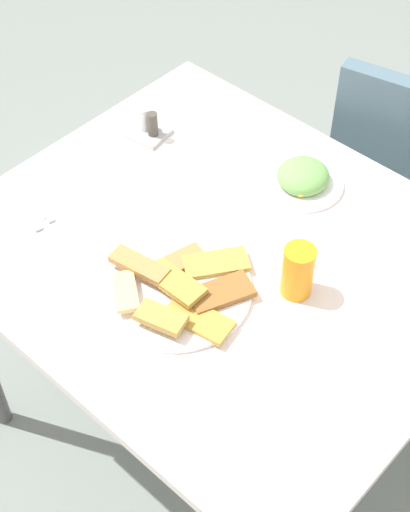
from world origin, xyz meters
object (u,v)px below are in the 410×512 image
Objects in this scene: dining_chair at (406,181)px; soda_can at (298,271)px; salad_plate_greens at (302,178)px; fork at (23,205)px; spoon at (36,197)px; dining_table at (223,274)px; paper_napkin at (30,202)px; condiment_caddy at (149,128)px; pide_platter at (179,288)px.

dining_chair reaches higher than soda_can.
fork is at bearing -130.74° from salad_plate_greens.
dining_chair is 5.01× the size of spoon.
dining_chair is (0.06, 0.72, -0.17)m from dining_table.
dining_table is at bearing 24.51° from paper_napkin.
soda_can is 0.66m from fork.
spoon is 0.34m from condiment_caddy.
dining_table is 0.48m from fork.
fork is at bearing -117.34° from dining_chair.
spoon reaches higher than dining_table.
salad_plate_greens is 0.33m from soda_can.
salad_plate_greens reaches higher than spoon.
paper_napkin is (-0.42, -0.47, -0.02)m from salad_plate_greens.
paper_napkin is 0.02m from fork.
condiment_caddy is (0.03, 0.38, 0.02)m from fork.
condiment_caddy reaches higher than fork.
dining_chair is 1.09m from fork.
dining_table is 0.18m from pide_platter.
soda_can is at bearing 32.95° from spoon.
pide_platter reaches higher than fork.
soda_can is (0.13, -0.71, 0.31)m from dining_chair.
salad_plate_greens is at bearing 48.19° from paper_napkin.
spoon is at bearing -94.88° from condiment_caddy.
spoon is (-0.42, -0.18, 0.09)m from dining_table.
pide_platter reaches higher than dining_table.
condiment_caddy is at bearing 142.21° from pide_platter.
dining_chair is at bearing 100.27° from soda_can.
dining_chair is 5.00× the size of fork.
paper_napkin is (-0.44, -0.04, -0.01)m from pide_platter.
dining_chair is at bearing 79.00° from fork.
condiment_caddy is at bearing 165.62° from soda_can.
paper_napkin is 0.69× the size of spoon.
spoon reaches higher than paper_napkin.
pide_platter is 2.75× the size of soda_can.
salad_plate_greens is (-0.06, -0.45, 0.28)m from dining_chair.
dining_table is at bearing -22.45° from condiment_caddy.
spoon is at bearing -157.53° from dining_table.
paper_napkin reaches higher than dining_table.
soda_can is 0.60m from condiment_caddy.
pide_platter reaches higher than paper_napkin.
spoon is at bearing 106.34° from fork.
paper_napkin is 0.02m from spoon.
salad_plate_greens reaches higher than fork.
pide_platter is 1.83× the size of fork.
soda_can reaches higher than fork.
paper_napkin is (-0.42, -0.19, 0.09)m from dining_table.
dining_chair is 7.30× the size of paper_napkin.
salad_plate_greens is 1.59× the size of soda_can.
dining_table is 3.26× the size of pide_platter.
salad_plate_greens is 0.41m from condiment_caddy.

